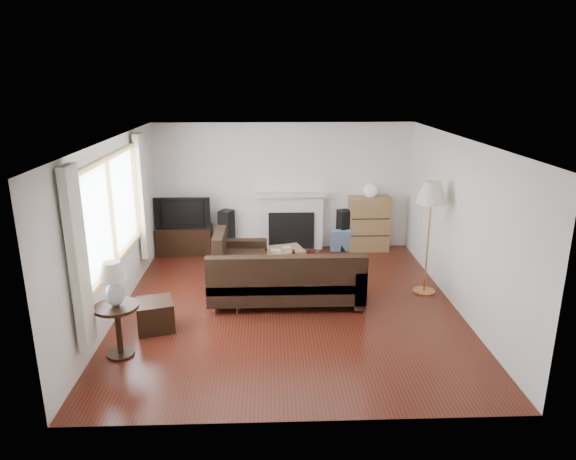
{
  "coord_description": "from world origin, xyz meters",
  "views": [
    {
      "loc": [
        -0.28,
        -7.13,
        3.35
      ],
      "look_at": [
        0.0,
        0.3,
        1.1
      ],
      "focal_mm": 32.0,
      "sensor_mm": 36.0,
      "label": 1
    }
  ],
  "objects_px": {
    "coffee_table": "(275,260)",
    "side_table": "(119,331)",
    "floor_lamp": "(428,239)",
    "bookshelf": "(369,224)",
    "sectional_sofa": "(286,278)",
    "tv_stand": "(185,240)"
  },
  "relations": [
    {
      "from": "bookshelf",
      "to": "side_table",
      "type": "xyz_separation_m",
      "value": [
        -3.83,
        -3.91,
        -0.2
      ]
    },
    {
      "from": "side_table",
      "to": "floor_lamp",
      "type": "bearing_deg",
      "value": 22.18
    },
    {
      "from": "bookshelf",
      "to": "coffee_table",
      "type": "distance_m",
      "value": 2.17
    },
    {
      "from": "tv_stand",
      "to": "sectional_sofa",
      "type": "relative_size",
      "value": 0.42
    },
    {
      "from": "coffee_table",
      "to": "bookshelf",
      "type": "bearing_deg",
      "value": 13.32
    },
    {
      "from": "tv_stand",
      "to": "bookshelf",
      "type": "height_order",
      "value": "bookshelf"
    },
    {
      "from": "bookshelf",
      "to": "side_table",
      "type": "bearing_deg",
      "value": -134.43
    },
    {
      "from": "floor_lamp",
      "to": "side_table",
      "type": "height_order",
      "value": "floor_lamp"
    },
    {
      "from": "floor_lamp",
      "to": "side_table",
      "type": "xyz_separation_m",
      "value": [
        -4.34,
        -1.77,
        -0.57
      ]
    },
    {
      "from": "bookshelf",
      "to": "sectional_sofa",
      "type": "relative_size",
      "value": 0.43
    },
    {
      "from": "tv_stand",
      "to": "side_table",
      "type": "xyz_separation_m",
      "value": [
        -0.21,
        -3.86,
        0.07
      ]
    },
    {
      "from": "coffee_table",
      "to": "floor_lamp",
      "type": "distance_m",
      "value": 2.71
    },
    {
      "from": "coffee_table",
      "to": "floor_lamp",
      "type": "height_order",
      "value": "floor_lamp"
    },
    {
      "from": "floor_lamp",
      "to": "side_table",
      "type": "bearing_deg",
      "value": -157.82
    },
    {
      "from": "tv_stand",
      "to": "bookshelf",
      "type": "distance_m",
      "value": 3.64
    },
    {
      "from": "bookshelf",
      "to": "floor_lamp",
      "type": "relative_size",
      "value": 0.6
    },
    {
      "from": "coffee_table",
      "to": "side_table",
      "type": "bearing_deg",
      "value": -140.75
    },
    {
      "from": "bookshelf",
      "to": "side_table",
      "type": "distance_m",
      "value": 5.48
    },
    {
      "from": "bookshelf",
      "to": "floor_lamp",
      "type": "xyz_separation_m",
      "value": [
        0.51,
        -2.14,
        0.37
      ]
    },
    {
      "from": "floor_lamp",
      "to": "side_table",
      "type": "relative_size",
      "value": 2.68
    },
    {
      "from": "coffee_table",
      "to": "side_table",
      "type": "distance_m",
      "value": 3.47
    },
    {
      "from": "side_table",
      "to": "coffee_table",
      "type": "bearing_deg",
      "value": 55.42
    }
  ]
}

